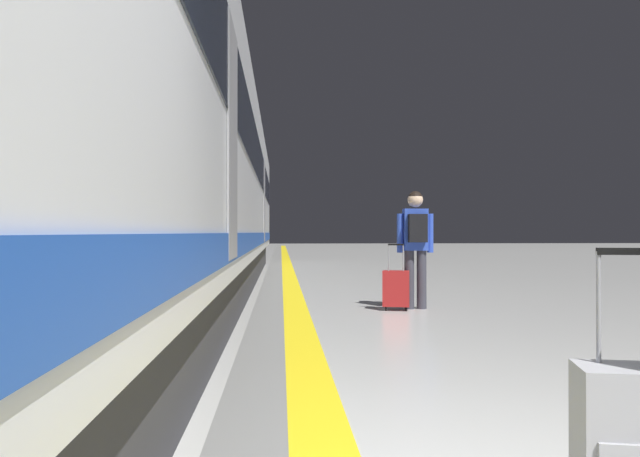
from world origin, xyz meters
TOP-DOWN VIEW (x-y plane):
  - safety_line_strip at (-0.91, 10.00)m, footprint 0.36×80.00m
  - tactile_edge_band at (-1.24, 10.00)m, footprint 0.61×80.00m
  - high_speed_train at (-3.01, 8.06)m, footprint 2.94×29.50m
  - passenger_near at (0.85, 7.08)m, footprint 0.54×0.34m
  - suitcase_near at (0.53, 6.94)m, footprint 0.42×0.31m

SIDE VIEW (x-z plane):
  - tactile_edge_band at x=-1.24m, z-range 0.00..0.01m
  - safety_line_strip at x=-0.91m, z-range 0.00..0.01m
  - suitcase_near at x=0.53m, z-range -0.17..0.80m
  - passenger_near at x=0.85m, z-range 0.16..1.90m
  - high_speed_train at x=-3.01m, z-range 0.02..4.99m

